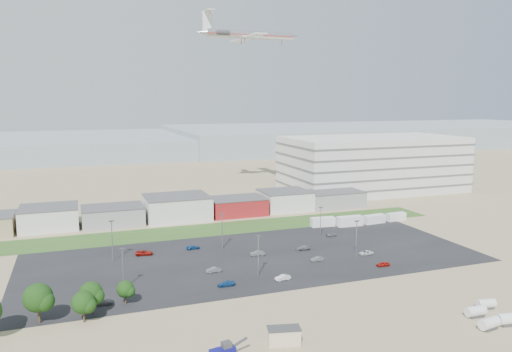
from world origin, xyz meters
name	(u,v)px	position (x,y,z in m)	size (l,w,h in m)	color
ground	(264,285)	(0.00, 0.00, 0.00)	(700.00, 700.00, 0.00)	#998761
parking_lot	(255,257)	(5.00, 20.00, 0.01)	(120.00, 50.00, 0.01)	black
grass_strip	(207,230)	(0.00, 52.00, 0.01)	(160.00, 16.00, 0.02)	#344F1D
hills_backdrop	(175,145)	(40.00, 315.00, 4.50)	(700.00, 200.00, 9.00)	gray
building_row	(145,210)	(-17.00, 71.00, 4.00)	(170.00, 20.00, 8.00)	silver
parking_garage	(373,164)	(90.00, 95.00, 12.50)	(80.00, 40.00, 25.00)	silver
portable_shed	(284,336)	(-6.63, -26.77, 1.45)	(5.74, 2.98, 2.89)	beige
telehandler	(223,351)	(-18.06, -28.19, 1.41)	(6.75, 2.25, 2.81)	#0D0C65
storage_tank_nw	(476,311)	(32.56, -29.63, 1.18)	(3.92, 1.96, 2.35)	silver
storage_tank_ne	(486,304)	(37.46, -27.32, 1.09)	(3.65, 1.82, 2.19)	silver
storage_tank_sw	(489,323)	(30.91, -34.68, 1.21)	(4.02, 2.01, 2.41)	silver
storage_tank_se	(508,319)	(35.58, -34.58, 1.27)	(4.23, 2.12, 2.54)	silver
box_trailer_a	(323,222)	(37.45, 43.30, 1.52)	(8.12, 2.54, 3.05)	silver
box_trailer_b	(350,221)	(46.22, 40.68, 1.65)	(8.79, 2.75, 3.30)	silver
box_trailer_c	(374,219)	(55.93, 40.96, 1.47)	(7.83, 2.45, 2.94)	silver
box_trailer_d	(396,217)	(65.32, 41.75, 1.36)	(7.23, 2.26, 2.71)	silver
tree_left	(38,301)	(-46.85, -3.46, 4.38)	(5.84, 5.84, 8.76)	black
tree_mid	(83,305)	(-38.91, -6.11, 3.48)	(4.65, 4.65, 6.97)	black
tree_right	(91,296)	(-37.40, -2.60, 3.71)	(4.94, 4.94, 7.41)	black
tree_near	(125,291)	(-30.65, -0.11, 2.86)	(3.81, 3.81, 5.72)	black
lightpole_front_l	(123,269)	(-30.28, 8.45, 4.73)	(1.11, 0.46, 9.46)	slate
lightpole_front_m	(258,256)	(0.85, 6.28, 4.96)	(1.17, 0.49, 9.92)	slate
lightpole_front_r	(356,240)	(29.79, 9.76, 5.15)	(1.21, 0.50, 10.30)	slate
lightpole_back_l	(112,241)	(-31.03, 29.65, 5.42)	(1.27, 0.53, 10.83)	slate
lightpole_back_m	(222,231)	(-0.96, 30.73, 5.04)	(1.19, 0.49, 10.08)	slate
lightpole_back_r	(321,222)	(30.67, 31.79, 4.70)	(1.11, 0.46, 9.39)	slate
airliner	(250,35)	(35.93, 111.77, 70.00)	(48.18, 32.85, 14.23)	silver
parked_car_0	(366,253)	(34.10, 11.62, 0.56)	(1.85, 4.00, 1.11)	silver
parked_car_1	(317,259)	(19.18, 11.36, 0.59)	(1.24, 3.55, 1.17)	#595B5E
parked_car_2	(383,264)	(32.96, 1.92, 0.59)	(1.39, 3.44, 1.17)	maroon
parked_car_3	(226,284)	(-8.31, 2.49, 0.58)	(1.61, 3.97, 1.15)	navy
parked_car_4	(214,270)	(-8.51, 12.35, 0.63)	(1.33, 3.82, 1.26)	#595B5E
parked_car_6	(193,247)	(-8.95, 32.78, 0.56)	(1.57, 3.85, 1.12)	navy
parked_car_7	(258,253)	(6.15, 21.18, 0.66)	(1.39, 3.99, 1.31)	#595B5E
parked_car_8	(332,235)	(34.22, 31.20, 0.57)	(1.35, 3.35, 1.14)	#A5A5AA
parked_car_9	(144,253)	(-22.69, 31.99, 0.66)	(2.19, 4.75, 1.32)	maroon
parked_car_10	(103,302)	(-35.05, 1.20, 0.56)	(1.57, 3.87, 1.12)	#595B5E
parked_car_12	(303,248)	(19.77, 21.42, 0.60)	(1.67, 4.11, 1.19)	#A5A5AA
parked_car_13	(283,277)	(5.26, 1.62, 0.62)	(1.32, 3.78, 1.25)	silver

